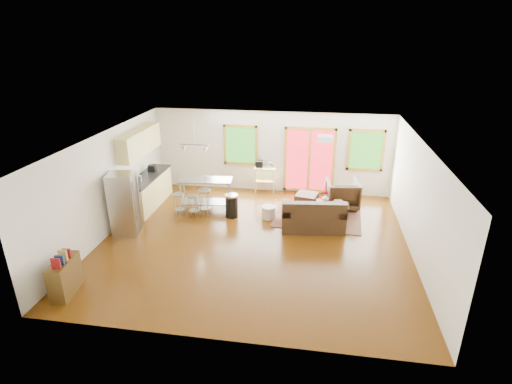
# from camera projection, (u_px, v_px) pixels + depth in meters

# --- Properties ---
(floor) EXTENTS (7.50, 7.00, 0.02)m
(floor) POSITION_uv_depth(u_px,v_px,m) (254.00, 241.00, 9.98)
(floor) COLOR #3C1F05
(floor) RESTS_ON ground
(ceiling) EXTENTS (7.50, 7.00, 0.02)m
(ceiling) POSITION_uv_depth(u_px,v_px,m) (254.00, 139.00, 9.00)
(ceiling) COLOR white
(ceiling) RESTS_ON ground
(back_wall) EXTENTS (7.50, 0.02, 2.60)m
(back_wall) POSITION_uv_depth(u_px,v_px,m) (272.00, 152.00, 12.70)
(back_wall) COLOR silver
(back_wall) RESTS_ON ground
(left_wall) EXTENTS (0.02, 7.00, 2.60)m
(left_wall) POSITION_uv_depth(u_px,v_px,m) (107.00, 184.00, 10.03)
(left_wall) COLOR silver
(left_wall) RESTS_ON ground
(right_wall) EXTENTS (0.02, 7.00, 2.60)m
(right_wall) POSITION_uv_depth(u_px,v_px,m) (419.00, 203.00, 8.94)
(right_wall) COLOR silver
(right_wall) RESTS_ON ground
(front_wall) EXTENTS (7.50, 0.02, 2.60)m
(front_wall) POSITION_uv_depth(u_px,v_px,m) (218.00, 275.00, 6.27)
(front_wall) COLOR silver
(front_wall) RESTS_ON ground
(window_left) EXTENTS (1.10, 0.05, 1.30)m
(window_left) POSITION_uv_depth(u_px,v_px,m) (240.00, 145.00, 12.73)
(window_left) COLOR #1F4F16
(window_left) RESTS_ON back_wall
(french_doors) EXTENTS (1.60, 0.05, 2.10)m
(french_doors) POSITION_uv_depth(u_px,v_px,m) (309.00, 160.00, 12.56)
(french_doors) COLOR #A31722
(french_doors) RESTS_ON back_wall
(window_right) EXTENTS (1.10, 0.05, 1.30)m
(window_right) POSITION_uv_depth(u_px,v_px,m) (366.00, 150.00, 12.16)
(window_right) COLOR #1F4F16
(window_right) RESTS_ON back_wall
(rug) EXTENTS (2.49, 1.98, 0.02)m
(rug) POSITION_uv_depth(u_px,v_px,m) (318.00, 217.00, 11.26)
(rug) COLOR #4E5D38
(rug) RESTS_ON floor
(loveseat) EXTENTS (1.72, 1.10, 0.87)m
(loveseat) POSITION_uv_depth(u_px,v_px,m) (313.00, 217.00, 10.49)
(loveseat) COLOR black
(loveseat) RESTS_ON floor
(coffee_table) EXTENTS (0.95, 0.60, 0.37)m
(coffee_table) POSITION_uv_depth(u_px,v_px,m) (332.00, 205.00, 11.23)
(coffee_table) COLOR #3C290E
(coffee_table) RESTS_ON floor
(armchair) EXTENTS (1.01, 0.96, 0.93)m
(armchair) POSITION_uv_depth(u_px,v_px,m) (342.00, 193.00, 11.70)
(armchair) COLOR black
(armchair) RESTS_ON floor
(ottoman) EXTENTS (0.72, 0.72, 0.40)m
(ottoman) POSITION_uv_depth(u_px,v_px,m) (307.00, 200.00, 11.87)
(ottoman) COLOR black
(ottoman) RESTS_ON floor
(pouf) EXTENTS (0.47, 0.47, 0.35)m
(pouf) POSITION_uv_depth(u_px,v_px,m) (269.00, 212.00, 11.15)
(pouf) COLOR beige
(pouf) RESTS_ON floor
(vase) EXTENTS (0.20, 0.21, 0.32)m
(vase) POSITION_uv_depth(u_px,v_px,m) (325.00, 197.00, 11.28)
(vase) COLOR silver
(vase) RESTS_ON coffee_table
(book) EXTENTS (0.19, 0.04, 0.26)m
(book) POSITION_uv_depth(u_px,v_px,m) (338.00, 200.00, 11.06)
(book) COLOR maroon
(book) RESTS_ON coffee_table
(cabinets) EXTENTS (0.64, 2.24, 2.30)m
(cabinets) POSITION_uv_depth(u_px,v_px,m) (146.00, 176.00, 11.69)
(cabinets) COLOR #D8C56F
(cabinets) RESTS_ON floor
(refrigerator) EXTENTS (0.75, 0.73, 1.60)m
(refrigerator) POSITION_uv_depth(u_px,v_px,m) (124.00, 203.00, 10.14)
(refrigerator) COLOR #B7BABC
(refrigerator) RESTS_ON floor
(island) EXTENTS (1.56, 0.76, 0.95)m
(island) POSITION_uv_depth(u_px,v_px,m) (206.00, 189.00, 11.48)
(island) COLOR #B7BABC
(island) RESTS_ON floor
(cup) EXTENTS (0.13, 0.11, 0.12)m
(cup) POSITION_uv_depth(u_px,v_px,m) (206.00, 176.00, 11.41)
(cup) COLOR white
(cup) RESTS_ON island
(bar_stool_a) EXTENTS (0.33, 0.33, 0.67)m
(bar_stool_a) POSITION_uv_depth(u_px,v_px,m) (179.00, 200.00, 11.15)
(bar_stool_a) COLOR #B7BABC
(bar_stool_a) RESTS_ON floor
(bar_stool_b) EXTENTS (0.32, 0.32, 0.66)m
(bar_stool_b) POSITION_uv_depth(u_px,v_px,m) (193.00, 201.00, 11.08)
(bar_stool_b) COLOR #B7BABC
(bar_stool_b) RESTS_ON floor
(bar_stool_c) EXTENTS (0.39, 0.39, 0.79)m
(bar_stool_c) POSITION_uv_depth(u_px,v_px,m) (204.00, 196.00, 11.13)
(bar_stool_c) COLOR #B7BABC
(bar_stool_c) RESTS_ON floor
(trash_can) EXTENTS (0.38, 0.38, 0.66)m
(trash_can) POSITION_uv_depth(u_px,v_px,m) (232.00, 206.00, 11.17)
(trash_can) COLOR black
(trash_can) RESTS_ON floor
(kitchen_cart) EXTENTS (0.71, 0.48, 1.04)m
(kitchen_cart) POSITION_uv_depth(u_px,v_px,m) (264.00, 171.00, 12.80)
(kitchen_cart) COLOR #D8C56F
(kitchen_cart) RESTS_ON floor
(bookshelf) EXTENTS (0.42, 0.86, 0.97)m
(bookshelf) POSITION_uv_depth(u_px,v_px,m) (65.00, 276.00, 7.86)
(bookshelf) COLOR #3C290E
(bookshelf) RESTS_ON floor
(ceiling_flush) EXTENTS (0.35, 0.35, 0.12)m
(ceiling_flush) POSITION_uv_depth(u_px,v_px,m) (325.00, 139.00, 9.35)
(ceiling_flush) COLOR white
(ceiling_flush) RESTS_ON ceiling
(pendant_light) EXTENTS (0.80, 0.18, 0.79)m
(pendant_light) POSITION_uv_depth(u_px,v_px,m) (194.00, 148.00, 10.91)
(pendant_light) COLOR gray
(pendant_light) RESTS_ON ceiling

